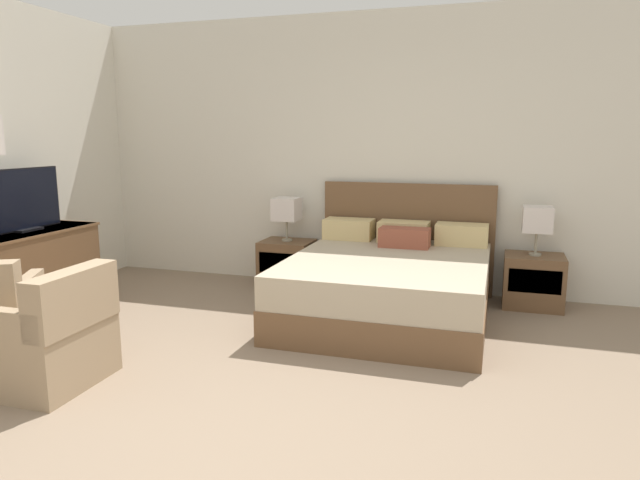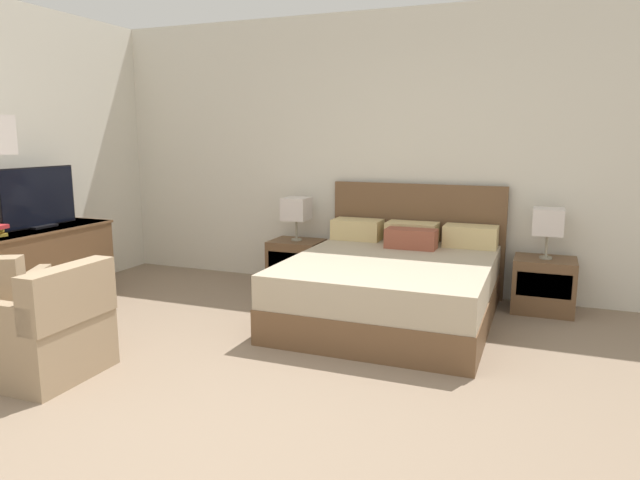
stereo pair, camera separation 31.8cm
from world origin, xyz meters
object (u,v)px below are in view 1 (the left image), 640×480
table_lamp_left (287,210)px  tv (23,201)px  nightstand_right (533,281)px  armchair_companion (47,341)px  nightstand_left (287,264)px  dresser (26,271)px  table_lamp_right (538,220)px  bed (390,283)px

table_lamp_left → tv: (-1.89, -1.52, 0.19)m
tv → nightstand_right: bearing=19.4°
tv → armchair_companion: bearing=-42.8°
armchair_companion → nightstand_left: bearing=77.5°
dresser → armchair_companion: size_ratio=1.74×
table_lamp_left → tv: tv is taller
nightstand_left → dresser: 2.45m
nightstand_right → tv: tv is taller
nightstand_left → tv: size_ratio=0.65×
nightstand_left → table_lamp_left: (0.00, 0.00, 0.57)m
tv → nightstand_left: bearing=38.8°
table_lamp_left → tv: 2.43m
dresser → nightstand_right: bearing=19.8°
nightstand_right → armchair_companion: (-3.03, -2.71, 0.04)m
nightstand_left → table_lamp_right: (2.43, 0.00, 0.57)m
dresser → tv: bearing=85.6°
bed → tv: bearing=-165.0°
bed → armchair_companion: 2.72m
table_lamp_right → dresser: bearing=-160.2°
bed → tv: 3.29m
bed → nightstand_left: (-1.22, 0.69, -0.06)m
nightstand_right → dresser: 4.60m
bed → table_lamp_left: 1.49m
nightstand_right → armchair_companion: 4.07m
table_lamp_right → armchair_companion: table_lamp_right is taller
nightstand_left → nightstand_right: 2.43m
nightstand_right → table_lamp_left: bearing=180.0°
table_lamp_left → dresser: bearing=-140.6°
tv → armchair_companion: (1.29, -1.19, -0.72)m
bed → nightstand_left: bed is taller
table_lamp_left → tv: size_ratio=0.56×
bed → armchair_companion: bearing=-131.9°
nightstand_right → table_lamp_right: bearing=90.0°
table_lamp_left → armchair_companion: size_ratio=0.59×
nightstand_left → dresser: size_ratio=0.40×
dresser → table_lamp_left: bearing=39.4°
nightstand_right → table_lamp_right: (0.00, 0.00, 0.57)m
bed → nightstand_right: bed is taller
armchair_companion → nightstand_right: bearing=41.8°
nightstand_right → tv: size_ratio=0.65×
bed → table_lamp_right: 1.49m
dresser → table_lamp_right: bearing=19.8°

